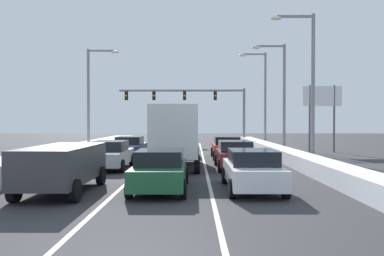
# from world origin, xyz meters

# --- Properties ---
(ground_plane) EXTENTS (120.00, 120.00, 0.00)m
(ground_plane) POSITION_xyz_m (0.00, 14.51, 0.00)
(ground_plane) COLOR #333335
(lane_stripe_between_right_lane_and_center_lane) EXTENTS (0.14, 39.89, 0.01)m
(lane_stripe_between_right_lane_and_center_lane) POSITION_xyz_m (1.70, 18.13, 0.00)
(lane_stripe_between_right_lane_and_center_lane) COLOR silver
(lane_stripe_between_right_lane_and_center_lane) RESTS_ON ground
(lane_stripe_between_center_lane_and_left_lane) EXTENTS (0.14, 39.89, 0.01)m
(lane_stripe_between_center_lane_and_left_lane) POSITION_xyz_m (-1.70, 18.13, 0.00)
(lane_stripe_between_center_lane_and_left_lane) COLOR silver
(lane_stripe_between_center_lane_and_left_lane) RESTS_ON ground
(snow_bank_right_shoulder) EXTENTS (1.27, 39.89, 0.76)m
(snow_bank_right_shoulder) POSITION_xyz_m (7.00, 18.13, 0.38)
(snow_bank_right_shoulder) COLOR white
(snow_bank_right_shoulder) RESTS_ON ground
(snow_bank_left_shoulder) EXTENTS (2.05, 39.89, 0.91)m
(snow_bank_left_shoulder) POSITION_xyz_m (-7.00, 18.13, 0.45)
(snow_bank_left_shoulder) COLOR white
(snow_bank_left_shoulder) RESTS_ON ground
(sedan_white_right_lane_nearest) EXTENTS (2.00, 4.50, 1.51)m
(sedan_white_right_lane_nearest) POSITION_xyz_m (3.23, 7.55, 0.76)
(sedan_white_right_lane_nearest) COLOR silver
(sedan_white_right_lane_nearest) RESTS_ON ground
(sedan_maroon_right_lane_second) EXTENTS (2.00, 4.50, 1.51)m
(sedan_maroon_right_lane_second) POSITION_xyz_m (3.25, 14.01, 0.76)
(sedan_maroon_right_lane_second) COLOR maroon
(sedan_maroon_right_lane_second) RESTS_ON ground
(sedan_red_right_lane_third) EXTENTS (2.00, 4.50, 1.51)m
(sedan_red_right_lane_third) POSITION_xyz_m (3.29, 19.79, 0.76)
(sedan_red_right_lane_third) COLOR maroon
(sedan_red_right_lane_third) RESTS_ON ground
(sedan_green_center_lane_nearest) EXTENTS (2.00, 4.50, 1.51)m
(sedan_green_center_lane_nearest) POSITION_xyz_m (-0.16, 7.46, 0.76)
(sedan_green_center_lane_nearest) COLOR #1E5633
(sedan_green_center_lane_nearest) RESTS_ON ground
(box_truck_center_lane_second) EXTENTS (2.53, 7.20, 3.36)m
(box_truck_center_lane_second) POSITION_xyz_m (0.09, 14.54, 1.90)
(box_truck_center_lane_second) COLOR black
(box_truck_center_lane_second) RESTS_ON ground
(sedan_gray_center_lane_third) EXTENTS (2.00, 4.50, 1.51)m
(sedan_gray_center_lane_third) POSITION_xyz_m (0.22, 21.91, 0.76)
(sedan_gray_center_lane_third) COLOR slate
(sedan_gray_center_lane_third) RESTS_ON ground
(suv_charcoal_left_lane_nearest) EXTENTS (2.16, 4.90, 1.67)m
(suv_charcoal_left_lane_nearest) POSITION_xyz_m (-3.61, 7.06, 1.02)
(suv_charcoal_left_lane_nearest) COLOR #38383D
(suv_charcoal_left_lane_nearest) RESTS_ON ground
(sedan_silver_left_lane_second) EXTENTS (2.00, 4.50, 1.51)m
(sedan_silver_left_lane_second) POSITION_xyz_m (-3.40, 13.94, 0.76)
(sedan_silver_left_lane_second) COLOR #B7BABF
(sedan_silver_left_lane_second) RESTS_ON ground
(sedan_navy_left_lane_third) EXTENTS (2.00, 4.50, 1.51)m
(sedan_navy_left_lane_third) POSITION_xyz_m (-3.33, 19.87, 0.76)
(sedan_navy_left_lane_third) COLOR navy
(sedan_navy_left_lane_third) RESTS_ON ground
(traffic_light_gantry) EXTENTS (14.00, 0.47, 6.20)m
(traffic_light_gantry) POSITION_xyz_m (1.31, 36.25, 4.89)
(traffic_light_gantry) COLOR slate
(traffic_light_gantry) RESTS_ON ground
(street_lamp_right_near) EXTENTS (2.66, 0.36, 8.90)m
(street_lamp_right_near) POSITION_xyz_m (7.79, 16.32, 5.27)
(street_lamp_right_near) COLOR gray
(street_lamp_right_near) RESTS_ON ground
(street_lamp_right_mid) EXTENTS (2.66, 0.36, 8.55)m
(street_lamp_right_mid) POSITION_xyz_m (7.76, 23.57, 5.09)
(street_lamp_right_mid) COLOR gray
(street_lamp_right_mid) RESTS_ON ground
(street_lamp_right_far) EXTENTS (2.66, 0.36, 9.18)m
(street_lamp_right_far) POSITION_xyz_m (7.62, 30.83, 5.42)
(street_lamp_right_far) COLOR gray
(street_lamp_right_far) RESTS_ON ground
(street_lamp_left_mid) EXTENTS (2.66, 0.36, 8.50)m
(street_lamp_left_mid) POSITION_xyz_m (-7.30, 25.19, 5.06)
(street_lamp_left_mid) COLOR gray
(street_lamp_left_mid) RESTS_ON ground
(roadside_sign_right) EXTENTS (3.20, 0.16, 5.50)m
(roadside_sign_right) POSITION_xyz_m (11.54, 25.05, 4.02)
(roadside_sign_right) COLOR #59595B
(roadside_sign_right) RESTS_ON ground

